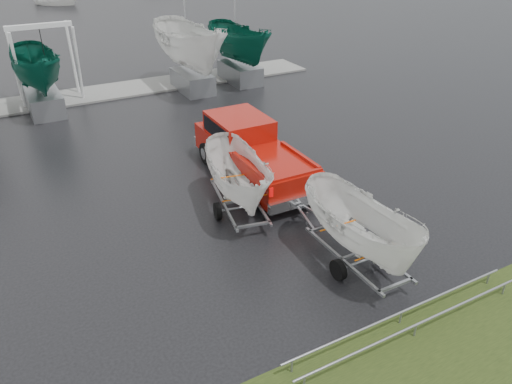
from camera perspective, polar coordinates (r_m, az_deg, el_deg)
name	(u,v)px	position (r m, az deg, el deg)	size (l,w,h in m)	color
ground_plane	(136,200)	(18.45, -13.60, -0.88)	(120.00, 120.00, 0.00)	black
dock	(67,98)	(30.29, -20.74, 10.03)	(30.00, 3.00, 0.12)	gray
pickup_truck	(249,148)	(19.28, -0.85, 5.07)	(2.44, 6.50, 2.15)	#981008
trailer_hitched	(366,182)	(13.50, 12.44, 1.08)	(1.79, 3.61, 5.11)	gray
trailer_parked	(238,137)	(15.94, -2.09, 6.31)	(2.07, 3.76, 5.16)	gray
boat_hoist	(44,52)	(29.55, -23.09, 14.50)	(3.30, 2.18, 4.12)	silver
keelboat_1	(32,44)	(27.56, -24.23, 15.21)	(2.24, 3.20, 7.04)	gray
keelboat_2	(188,10)	(29.01, -7.79, 19.96)	(2.84, 3.20, 11.02)	gray
keelboat_3	(239,18)	(30.71, -1.96, 19.25)	(2.38, 3.20, 10.54)	gray
mast_rack_2	(409,318)	(13.06, 17.06, -13.64)	(7.00, 0.56, 0.06)	gray
moored_boat_2	(56,5)	(65.89, -21.89, 19.23)	(2.99, 2.98, 10.80)	silver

